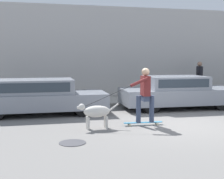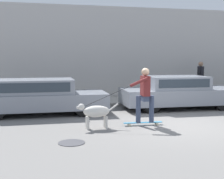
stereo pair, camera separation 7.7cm
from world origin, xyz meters
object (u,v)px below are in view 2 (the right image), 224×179
(skateboarder, at_px, (145,93))
(pedestrian_with_bag, at_px, (200,77))
(parked_car_0, at_px, (39,97))
(parked_car_1, at_px, (179,93))
(dog, at_px, (96,112))

(skateboarder, bearing_deg, pedestrian_with_bag, -128.96)
(parked_car_0, xyz_separation_m, skateboarder, (2.89, -2.46, 0.33))
(parked_car_1, relative_size, dog, 3.84)
(skateboarder, height_order, pedestrian_with_bag, pedestrian_with_bag)
(parked_car_0, xyz_separation_m, dog, (1.46, -2.54, -0.14))
(skateboarder, distance_m, pedestrian_with_bag, 6.58)
(parked_car_1, distance_m, pedestrian_with_bag, 3.27)
(parked_car_0, height_order, dog, parked_car_0)
(dog, bearing_deg, parked_car_0, -61.54)
(parked_car_1, relative_size, pedestrian_with_bag, 2.79)
(parked_car_1, xyz_separation_m, dog, (-3.68, -2.55, -0.14))
(parked_car_1, height_order, dog, parked_car_1)
(parked_car_0, bearing_deg, parked_car_1, 1.41)
(dog, height_order, pedestrian_with_bag, pedestrian_with_bag)
(parked_car_1, bearing_deg, pedestrian_with_bag, 49.09)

